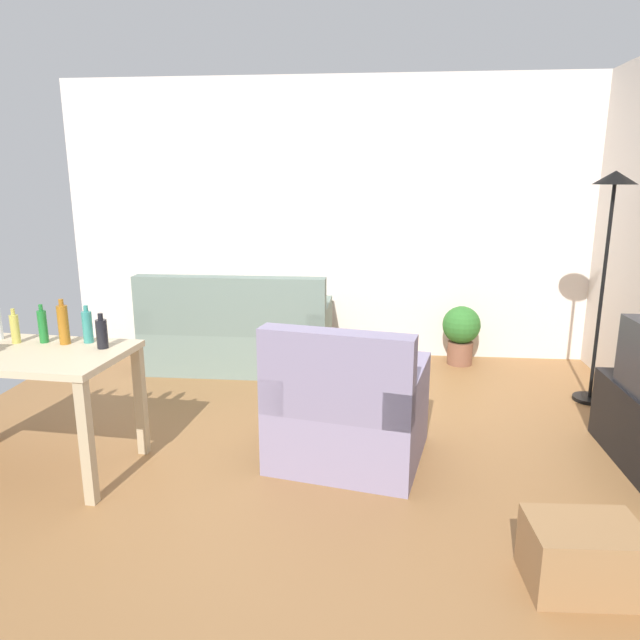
# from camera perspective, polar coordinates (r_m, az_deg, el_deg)

# --- Properties ---
(ground_plane) EXTENTS (5.20, 4.40, 0.02)m
(ground_plane) POSITION_cam_1_polar(r_m,az_deg,el_deg) (4.00, -2.16, -12.32)
(ground_plane) COLOR olive
(wall_rear) EXTENTS (5.20, 0.10, 2.70)m
(wall_rear) POSITION_cam_1_polar(r_m,az_deg,el_deg) (5.80, 0.63, 9.80)
(wall_rear) COLOR silver
(wall_rear) RESTS_ON ground_plane
(couch) EXTENTS (1.70, 0.84, 0.92)m
(couch) POSITION_cam_1_polar(r_m,az_deg,el_deg) (5.50, -8.08, -1.59)
(couch) COLOR slate
(couch) RESTS_ON ground_plane
(torchiere_lamp) EXTENTS (0.32, 0.32, 1.81)m
(torchiere_lamp) POSITION_cam_1_polar(r_m,az_deg,el_deg) (4.93, 26.72, 8.40)
(torchiere_lamp) COLOR black
(torchiere_lamp) RESTS_ON ground_plane
(desk) EXTENTS (1.25, 0.79, 0.76)m
(desk) POSITION_cam_1_polar(r_m,az_deg,el_deg) (3.87, -27.11, -4.28)
(desk) COLOR #C6B28E
(desk) RESTS_ON ground_plane
(potted_plant) EXTENTS (0.36, 0.36, 0.57)m
(potted_plant) POSITION_cam_1_polar(r_m,az_deg,el_deg) (5.70, 13.77, -1.05)
(potted_plant) COLOR brown
(potted_plant) RESTS_ON ground_plane
(armchair) EXTENTS (1.05, 1.01, 0.92)m
(armchair) POSITION_cam_1_polar(r_m,az_deg,el_deg) (3.68, 2.73, -9.12)
(armchair) COLOR gray
(armchair) RESTS_ON ground_plane
(storage_box) EXTENTS (0.50, 0.36, 0.30)m
(storage_box) POSITION_cam_1_polar(r_m,az_deg,el_deg) (2.95, 24.55, -20.43)
(storage_box) COLOR olive
(storage_box) RESTS_ON ground_plane
(bottle_squat) EXTENTS (0.05, 0.05, 0.22)m
(bottle_squat) POSITION_cam_1_polar(r_m,az_deg,el_deg) (4.02, -27.91, -0.72)
(bottle_squat) COLOR #BCB24C
(bottle_squat) RESTS_ON desk
(bottle_green) EXTENTS (0.05, 0.05, 0.24)m
(bottle_green) POSITION_cam_1_polar(r_m,az_deg,el_deg) (3.95, -25.71, -0.53)
(bottle_green) COLOR #1E722D
(bottle_green) RESTS_ON desk
(bottle_amber) EXTENTS (0.06, 0.06, 0.28)m
(bottle_amber) POSITION_cam_1_polar(r_m,az_deg,el_deg) (3.86, -24.02, -0.38)
(bottle_amber) COLOR #9E6019
(bottle_amber) RESTS_ON desk
(bottle_tall) EXTENTS (0.06, 0.06, 0.24)m
(bottle_tall) POSITION_cam_1_polar(r_m,az_deg,el_deg) (3.84, -21.99, -0.59)
(bottle_tall) COLOR teal
(bottle_tall) RESTS_ON desk
(bottle_dark) EXTENTS (0.07, 0.07, 0.22)m
(bottle_dark) POSITION_cam_1_polar(r_m,az_deg,el_deg) (3.68, -20.75, -1.24)
(bottle_dark) COLOR black
(bottle_dark) RESTS_ON desk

